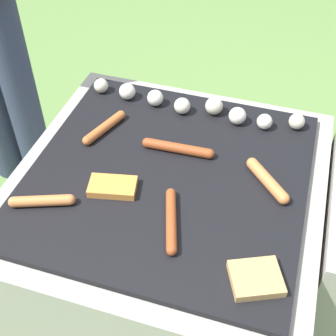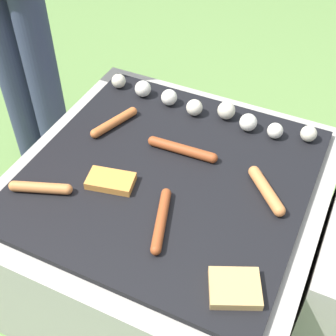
% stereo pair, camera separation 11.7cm
% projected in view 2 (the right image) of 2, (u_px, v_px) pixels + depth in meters
% --- Properties ---
extents(ground_plane, '(14.00, 14.00, 0.00)m').
position_uv_depth(ground_plane, '(168.00, 273.00, 1.50)').
color(ground_plane, '#608442').
extents(grill, '(0.78, 0.78, 0.45)m').
position_uv_depth(grill, '(168.00, 230.00, 1.34)').
color(grill, '#9E998E').
rests_on(grill, ground_plane).
extents(sausage_front_left, '(0.20, 0.03, 0.03)m').
position_uv_depth(sausage_front_left, '(182.00, 149.00, 1.23)').
color(sausage_front_left, '#93421E').
rests_on(sausage_front_left, grill).
extents(sausage_front_center, '(0.12, 0.13, 0.03)m').
position_uv_depth(sausage_front_center, '(266.00, 190.00, 1.12)').
color(sausage_front_center, '#C6753D').
rests_on(sausage_front_center, grill).
extents(sausage_mid_left, '(0.15, 0.07, 0.03)m').
position_uv_depth(sausage_mid_left, '(41.00, 188.00, 1.13)').
color(sausage_mid_left, '#C6753D').
rests_on(sausage_mid_left, grill).
extents(sausage_mid_right, '(0.07, 0.18, 0.02)m').
position_uv_depth(sausage_mid_right, '(161.00, 220.00, 1.06)').
color(sausage_mid_right, '#93421E').
rests_on(sausage_mid_right, grill).
extents(sausage_front_right, '(0.07, 0.16, 0.03)m').
position_uv_depth(sausage_front_right, '(114.00, 122.00, 1.31)').
color(sausage_front_right, '#B7602D').
rests_on(sausage_front_right, grill).
extents(bread_slice_center, '(0.13, 0.12, 0.02)m').
position_uv_depth(bread_slice_center, '(235.00, 288.00, 0.94)').
color(bread_slice_center, tan).
rests_on(bread_slice_center, grill).
extents(bread_slice_right, '(0.13, 0.09, 0.02)m').
position_uv_depth(bread_slice_right, '(111.00, 181.00, 1.15)').
color(bread_slice_right, '#D18438').
rests_on(bread_slice_right, grill).
extents(mushroom_row, '(0.63, 0.07, 0.05)m').
position_uv_depth(mushroom_row, '(206.00, 108.00, 1.34)').
color(mushroom_row, beige).
rests_on(mushroom_row, grill).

